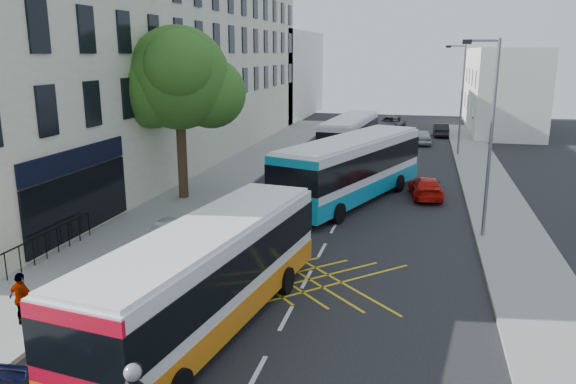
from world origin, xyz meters
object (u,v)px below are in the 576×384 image
Objects in this scene: distant_car_grey at (390,124)px; lamp_near at (489,129)px; street_tree at (178,79)px; parked_car_silver at (171,239)px; bus_far at (350,136)px; distant_car_dark at (441,130)px; lamp_far at (461,94)px; bus_mid at (352,168)px; distant_car_silver at (422,137)px; bus_near at (208,274)px; pedestrian_far at (22,299)px; red_hatchback at (426,187)px.

lamp_near is at bearing -72.11° from distant_car_grey.
parked_car_silver is at bearing -69.42° from street_tree.
bus_far is 14.07m from distant_car_dark.
parked_car_silver is at bearing -157.92° from lamp_near.
lamp_far is 0.66× the size of bus_mid.
distant_car_grey is 1.40× the size of distant_car_dark.
bus_far is 2.07× the size of distant_car_grey.
bus_near is at bearing 77.03° from distant_car_silver.
bus_far is (-7.85, -2.11, -3.07)m from lamp_far.
pedestrian_far is (-7.14, -16.24, -0.83)m from bus_mid.
lamp_far is at bearing 68.36° from parked_car_silver.
pedestrian_far is at bearing -139.24° from lamp_near.
distant_car_silver is at bearing 99.71° from bus_mid.
parked_car_silver is (-11.80, -4.79, -4.00)m from lamp_near.
bus_far is 2.91× the size of distant_car_silver.
distant_car_grey is 8.36m from distant_car_silver.
street_tree reaches higher than bus_near.
bus_near is 0.90× the size of bus_mid.
bus_far reaches higher than pedestrian_far.
lamp_far is 1.56× the size of distant_car_grey.
distant_car_grey is 44.67m from pedestrian_far.
red_hatchback is 23.65m from distant_car_dark.
lamp_far is 5.18× the size of pedestrian_far.
bus_near is at bearing -129.51° from lamp_near.
parked_car_silver is 0.96× the size of red_hatchback.
bus_far is 23.03m from parked_car_silver.
pedestrian_far is at bearing 51.68° from red_hatchback.
lamp_near is 2.06× the size of red_hatchback.
distant_car_dark is at bearing 91.77° from lamp_near.
lamp_near reaches higher than bus_mid.
lamp_far is (14.71, 17.03, -1.68)m from street_tree.
street_tree is 1.10× the size of lamp_far.
lamp_near is 5.18× the size of pedestrian_far.
pedestrian_far is (-7.45, -44.04, 0.21)m from distant_car_grey.
bus_near is at bearing -85.39° from distant_car_grey.
distant_car_grey is at bearing -89.56° from pedestrian_far.
parked_car_silver is (-3.59, 5.17, -0.95)m from bus_near.
distant_car_silver is (9.22, 29.72, 0.01)m from parked_car_silver.
distant_car_silver reaches higher than parked_car_silver.
bus_near reaches higher than parked_car_silver.
bus_far is at bearing 83.95° from parked_car_silver.
parked_car_silver is 1.02× the size of distant_car_silver.
lamp_far is 34.24m from pedestrian_far.
pedestrian_far reaches higher than distant_car_dark.
bus_near is at bearing -105.33° from lamp_far.
lamp_far is 2.14× the size of parked_car_silver.
lamp_near is at bearing -19.21° from bus_mid.
bus_mid is 13.15m from bus_far.
distant_car_dark is at bearing 98.06° from bus_mid.
street_tree is at bearing 114.39° from parked_car_silver.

